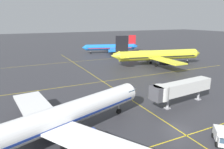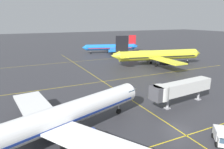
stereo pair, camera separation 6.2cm
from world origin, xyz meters
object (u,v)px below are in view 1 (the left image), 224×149
(airliner_third_row, at_px, (111,47))
(service_truck_red_van, at_px, (222,136))
(airliner_second_row, at_px, (157,55))
(jet_bridge, at_px, (178,89))
(airliner_front_gate, at_px, (61,117))

(airliner_third_row, distance_m, service_truck_red_van, 92.94)
(airliner_second_row, distance_m, service_truck_red_van, 57.97)
(airliner_second_row, xyz_separation_m, service_truck_red_van, (-27.19, -51.10, -3.19))
(airliner_third_row, bearing_deg, service_truck_red_van, -104.98)
(airliner_third_row, xyz_separation_m, jet_bridge, (-20.04, -75.52, 0.54))
(airliner_second_row, bearing_deg, airliner_third_row, 94.70)
(airliner_second_row, height_order, service_truck_red_van, airliner_second_row)
(airliner_second_row, relative_size, airliner_third_row, 1.26)
(service_truck_red_van, bearing_deg, airliner_third_row, 75.02)
(service_truck_red_van, xyz_separation_m, jet_bridge, (3.97, 14.23, 2.88))
(jet_bridge, bearing_deg, service_truck_red_van, -105.60)
(airliner_front_gate, bearing_deg, service_truck_red_van, -28.28)
(airliner_third_row, relative_size, jet_bridge, 1.91)
(airliner_front_gate, bearing_deg, jet_bridge, 4.85)
(airliner_front_gate, xyz_separation_m, airliner_second_row, (49.50, 39.10, 0.37))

